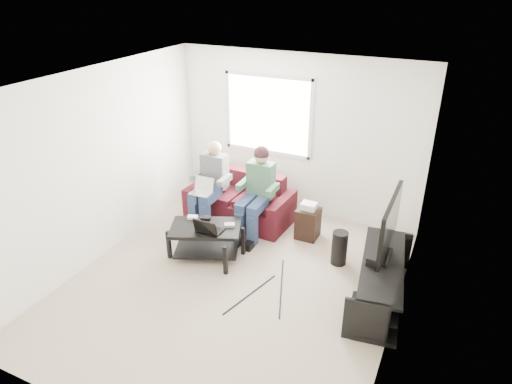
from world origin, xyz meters
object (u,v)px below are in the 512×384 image
Objects in this scene: tv_stand at (380,283)px; end_table at (308,222)px; coffee_table at (206,234)px; subwoofer at (339,248)px; tv at (389,225)px; sofa at (241,203)px.

end_table reaches higher than tv_stand.
subwoofer is (1.74, 0.62, -0.11)m from coffee_table.
tv reaches higher than end_table.
end_table is (-0.62, 0.47, 0.02)m from subwoofer.
tv_stand reaches higher than subwoofer.
sofa reaches higher than coffee_table.
coffee_table is 2.27× the size of subwoofer.
tv reaches higher than coffee_table.
tv_stand is 0.76m from tv.
sofa is 3.40× the size of subwoofer.
coffee_table is 2.41m from tv_stand.
coffee_table is 1.85m from subwoofer.
sofa is at bearing 157.98° from tv.
end_table is at bearing 44.24° from coffee_table.
tv is at bearing 4.31° from coffee_table.
sofa is 1.51× the size of tv.
tv is at bearing 91.47° from tv_stand.
subwoofer reaches higher than coffee_table.
subwoofer is at bearing 19.64° from coffee_table.
coffee_table is at bearing -87.94° from sofa.
subwoofer is at bearing 146.23° from tv.
sofa is at bearing 162.95° from subwoofer.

